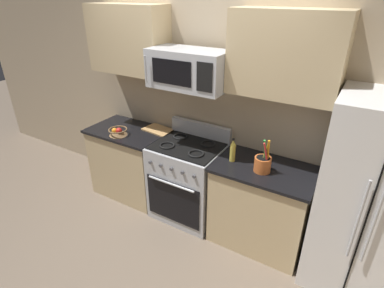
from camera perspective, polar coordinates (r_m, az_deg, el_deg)
name	(u,v)px	position (r m, az deg, el deg)	size (l,w,h in m)	color
ground_plane	(156,246)	(3.46, -6.76, -18.48)	(16.00, 16.00, 0.00)	#6B5B4C
wall_back	(205,103)	(3.50, 2.51, 7.70)	(8.00, 0.10, 2.60)	tan
counter_left	(131,162)	(4.04, -11.34, -3.26)	(0.96, 0.63, 0.91)	tan
range_oven	(188,180)	(3.57, -0.73, -6.69)	(0.76, 0.67, 1.09)	#B2B5BA
counter_right	(260,206)	(3.29, 12.65, -11.15)	(0.98, 0.63, 0.91)	tan
refrigerator	(368,200)	(2.97, 29.98, -9.09)	(0.77, 0.74, 1.77)	silver
microwave	(189,69)	(3.08, -0.60, 13.83)	(0.79, 0.44, 0.38)	#B2B5BA
upper_cabinets_left	(128,39)	(3.67, -11.80, 18.58)	(0.95, 0.34, 0.73)	tan
upper_cabinets_right	(285,55)	(2.82, 17.04, 15.63)	(0.97, 0.34, 0.73)	tan
utensil_crock	(263,163)	(2.94, 13.08, -3.54)	(0.16, 0.16, 0.35)	#D1662D
fruit_basket	(118,132)	(3.70, -13.68, 2.26)	(0.22, 0.22, 0.10)	brown
cutting_board	(159,130)	(3.75, -6.21, 2.63)	(0.38, 0.24, 0.02)	tan
bottle_oil	(233,151)	(3.05, 7.61, -1.26)	(0.06, 0.06, 0.24)	gold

